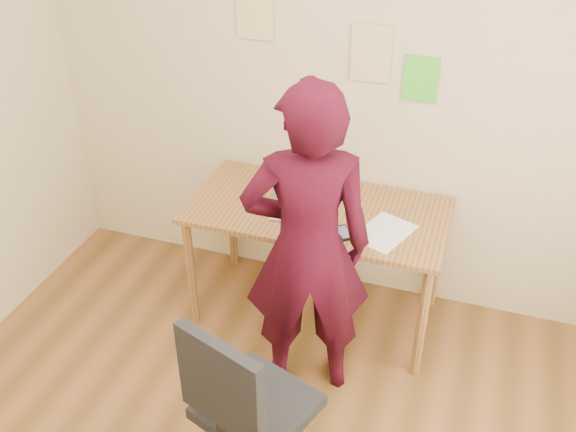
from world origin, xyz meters
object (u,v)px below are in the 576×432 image
(office_chair, at_px, (248,421))
(desk, at_px, (318,222))
(phone, at_px, (344,233))
(person, at_px, (307,248))
(laptop, at_px, (299,199))

(office_chair, bearing_deg, desk, 112.13)
(phone, xyz_separation_m, office_chair, (-0.14, -1.01, -0.33))
(person, bearing_deg, desk, -99.08)
(laptop, height_order, person, person)
(desk, bearing_deg, laptop, -168.40)
(desk, height_order, person, person)
(desk, relative_size, office_chair, 1.45)
(laptop, height_order, office_chair, office_chair)
(desk, relative_size, person, 0.83)
(laptop, bearing_deg, phone, -43.33)
(desk, relative_size, laptop, 3.98)
(desk, xyz_separation_m, laptop, (-0.10, -0.02, 0.14))
(laptop, relative_size, phone, 2.42)
(desk, distance_m, office_chair, 1.22)
(desk, xyz_separation_m, office_chair, (0.05, -1.20, -0.24))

